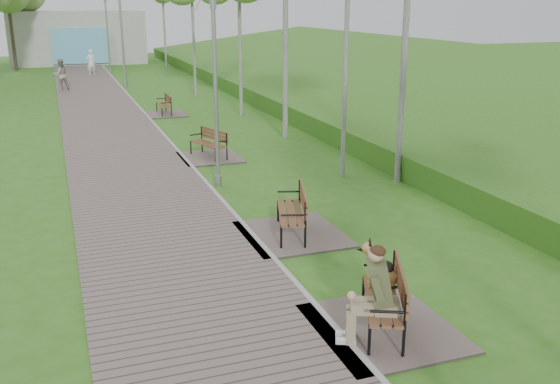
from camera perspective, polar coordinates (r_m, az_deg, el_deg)
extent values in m
cube|color=#6D5D58|center=(23.74, -15.05, 5.11)|extent=(3.50, 67.00, 0.04)
cube|color=#999993|center=(23.94, -10.87, 5.50)|extent=(0.10, 67.00, 0.05)
cube|color=#457C2A|center=(27.13, 15.72, 6.45)|extent=(14.00, 70.00, 1.60)
cube|color=#9E9E99|center=(52.82, -18.02, 13.30)|extent=(10.00, 5.00, 4.00)
cube|color=#57A2C2|center=(50.25, -17.84, 12.59)|extent=(4.00, 0.20, 2.60)
cube|color=#6D5D58|center=(9.63, 9.43, -12.17)|extent=(1.98, 2.20, 0.04)
cube|color=brown|center=(9.38, 9.30, -9.70)|extent=(1.12, 1.70, 0.04)
cube|color=brown|center=(9.28, 11.02, -8.07)|extent=(0.71, 1.52, 0.36)
cube|color=#6D5D58|center=(13.07, 1.15, -3.87)|extent=(2.02, 2.24, 0.04)
cube|color=brown|center=(12.88, 0.96, -1.89)|extent=(0.98, 1.75, 0.04)
cube|color=brown|center=(12.81, 2.16, -0.59)|extent=(0.54, 1.62, 0.37)
cube|color=#6D5D58|center=(19.62, -6.41, 3.17)|extent=(1.80, 2.00, 0.04)
cube|color=brown|center=(19.51, -6.59, 4.38)|extent=(0.93, 1.56, 0.04)
cube|color=brown|center=(19.58, -6.03, 5.25)|extent=(0.54, 1.42, 0.33)
cube|color=#6D5D58|center=(27.58, -10.45, 7.01)|extent=(1.72, 1.91, 0.04)
cube|color=brown|center=(27.50, -10.60, 7.84)|extent=(0.44, 1.43, 0.04)
cube|color=brown|center=(27.50, -10.15, 8.40)|extent=(0.05, 1.43, 0.31)
cylinder|color=gray|center=(16.61, -5.66, 1.06)|extent=(0.18, 0.18, 0.27)
cylinder|color=gray|center=(16.15, -5.89, 8.41)|extent=(0.11, 0.11, 4.57)
cylinder|color=gray|center=(15.98, -6.15, 16.71)|extent=(0.16, 0.16, 0.23)
cylinder|color=gray|center=(37.36, -13.94, 9.59)|extent=(0.23, 0.23, 0.34)
cylinder|color=gray|center=(37.13, -14.24, 13.68)|extent=(0.14, 0.14, 5.69)
cylinder|color=gray|center=(44.75, -15.23, 10.61)|extent=(0.19, 0.19, 0.28)
cylinder|color=gray|center=(44.58, -15.45, 13.43)|extent=(0.11, 0.11, 4.71)
cylinder|color=gray|center=(44.52, -15.70, 16.51)|extent=(0.17, 0.17, 0.24)
imported|color=white|center=(43.67, -16.90, 11.27)|extent=(0.71, 0.57, 1.70)
imported|color=gray|center=(36.57, -19.41, 10.07)|extent=(0.97, 0.84, 1.72)
cylinder|color=silver|center=(16.88, 6.17, 16.32)|extent=(0.16, 0.16, 9.00)
cylinder|color=silver|center=(26.56, -3.71, 15.17)|extent=(0.18, 0.18, 7.68)
cylinder|color=silver|center=(32.48, -7.99, 15.47)|extent=(0.16, 0.16, 7.79)
cylinder|color=silver|center=(47.43, -10.59, 15.53)|extent=(0.16, 0.16, 7.37)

